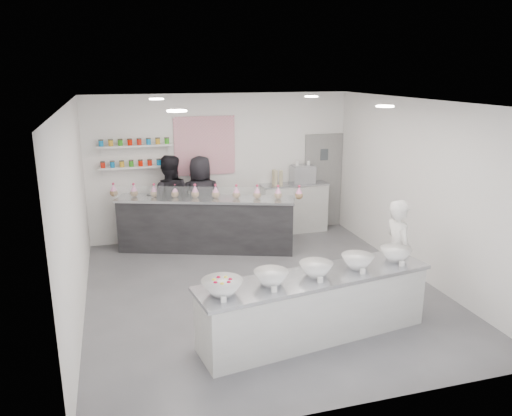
{
  "coord_description": "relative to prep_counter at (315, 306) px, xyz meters",
  "views": [
    {
      "loc": [
        -2.18,
        -7.08,
        3.46
      ],
      "look_at": [
        -0.01,
        0.4,
        1.29
      ],
      "focal_mm": 35.0,
      "sensor_mm": 36.0,
      "label": 1
    }
  ],
  "objects": [
    {
      "name": "pattern_panel",
      "position": [
        -0.59,
        4.52,
        1.51
      ],
      "size": [
        1.25,
        0.03,
        1.2
      ],
      "primitive_type": "cube",
      "color": "#C93B60",
      "rests_on": "back_wall"
    },
    {
      "name": "woman_prep",
      "position": [
        1.58,
        0.6,
        0.38
      ],
      "size": [
        0.41,
        0.61,
        1.63
      ],
      "primitive_type": "imported",
      "rotation": [
        0.0,
        0.0,
        1.53
      ],
      "color": "white",
      "rests_on": "floor"
    },
    {
      "name": "espresso_machine",
      "position": [
        1.49,
        4.32,
        0.83
      ],
      "size": [
        0.49,
        0.34,
        0.38
      ],
      "primitive_type": "cube",
      "color": "#93969E",
      "rests_on": "espresso_ledge"
    },
    {
      "name": "downlight_2",
      "position": [
        -1.64,
        3.14,
        2.54
      ],
      "size": [
        0.24,
        0.24,
        0.02
      ],
      "primitive_type": "cylinder",
      "color": "white",
      "rests_on": "ceiling"
    },
    {
      "name": "cup_stacks",
      "position": [
        0.92,
        4.32,
        0.8
      ],
      "size": [
        0.24,
        0.24,
        0.32
      ],
      "primitive_type": null,
      "color": "#C6BA8E",
      "rests_on": "espresso_ledge"
    },
    {
      "name": "staff_right",
      "position": [
        -0.76,
        4.14,
        0.47
      ],
      "size": [
        0.91,
        0.61,
        1.81
      ],
      "primitive_type": "imported",
      "rotation": [
        0.0,
        0.0,
        3.1
      ],
      "color": "black",
      "rests_on": "floor"
    },
    {
      "name": "left_wall",
      "position": [
        -2.99,
        1.54,
        1.06
      ],
      "size": [
        0.0,
        6.0,
        6.0
      ],
      "primitive_type": "plane",
      "rotation": [
        1.57,
        0.0,
        1.57
      ],
      "color": "white",
      "rests_on": "floor"
    },
    {
      "name": "ceiling",
      "position": [
        -0.24,
        1.54,
        2.56
      ],
      "size": [
        6.0,
        6.0,
        0.0
      ],
      "primitive_type": "plane",
      "rotation": [
        3.14,
        0.0,
        0.0
      ],
      "color": "white",
      "rests_on": "floor"
    },
    {
      "name": "preserve_jars",
      "position": [
        -1.99,
        4.42,
        1.44
      ],
      "size": [
        1.45,
        0.1,
        0.56
      ],
      "primitive_type": null,
      "color": "red",
      "rests_on": "jar_shelf_lower"
    },
    {
      "name": "espresso_ledge",
      "position": [
        1.31,
        4.32,
        0.1
      ],
      "size": [
        1.46,
        0.46,
        1.08
      ],
      "primitive_type": "cube",
      "color": "#B7B7B2",
      "rests_on": "floor"
    },
    {
      "name": "right_wall",
      "position": [
        2.51,
        1.54,
        1.06
      ],
      "size": [
        0.0,
        6.0,
        6.0
      ],
      "primitive_type": "plane",
      "rotation": [
        1.57,
        0.0,
        -1.57
      ],
      "color": "white",
      "rests_on": "floor"
    },
    {
      "name": "back_bar",
      "position": [
        -0.75,
        3.69,
        0.09
      ],
      "size": [
        3.45,
        1.74,
        1.06
      ],
      "primitive_type": "cube",
      "rotation": [
        0.0,
        0.0,
        -0.34
      ],
      "color": "black",
      "rests_on": "floor"
    },
    {
      "name": "jar_shelf_lower",
      "position": [
        -1.99,
        4.44,
        1.16
      ],
      "size": [
        1.45,
        0.22,
        0.04
      ],
      "primitive_type": "cube",
      "color": "silver",
      "rests_on": "back_wall"
    },
    {
      "name": "jar_shelf_upper",
      "position": [
        -1.99,
        4.44,
        1.58
      ],
      "size": [
        1.45,
        0.22,
        0.04
      ],
      "primitive_type": "cube",
      "color": "silver",
      "rests_on": "back_wall"
    },
    {
      "name": "floor",
      "position": [
        -0.24,
        1.54,
        -0.44
      ],
      "size": [
        6.0,
        6.0,
        0.0
      ],
      "primitive_type": "plane",
      "color": "#515156",
      "rests_on": "ground"
    },
    {
      "name": "cookie_bags",
      "position": [
        -0.75,
        3.69,
        0.76
      ],
      "size": [
        3.59,
        1.4,
        0.27
      ],
      "primitive_type": null,
      "rotation": [
        0.0,
        0.0,
        -0.34
      ],
      "color": "#FF8BCF",
      "rests_on": "back_bar"
    },
    {
      "name": "back_wall",
      "position": [
        -0.24,
        4.54,
        1.06
      ],
      "size": [
        5.5,
        0.0,
        5.5
      ],
      "primitive_type": "plane",
      "rotation": [
        1.57,
        0.0,
        0.0
      ],
      "color": "white",
      "rests_on": "floor"
    },
    {
      "name": "prep_bowls",
      "position": [
        0.0,
        0.0,
        0.53
      ],
      "size": [
        3.08,
        0.99,
        0.17
      ],
      "primitive_type": null,
      "rotation": [
        0.0,
        0.0,
        0.15
      ],
      "color": "white",
      "rests_on": "prep_counter"
    },
    {
      "name": "prep_counter",
      "position": [
        0.0,
        0.0,
        0.0
      ],
      "size": [
        3.29,
        1.21,
        0.88
      ],
      "primitive_type": "cube",
      "rotation": [
        0.0,
        0.0,
        0.15
      ],
      "color": "#B7B7B2",
      "rests_on": "floor"
    },
    {
      "name": "back_door",
      "position": [
        2.06,
        4.51,
        0.61
      ],
      "size": [
        0.88,
        0.04,
        2.1
      ],
      "primitive_type": "cube",
      "color": "gray",
      "rests_on": "floor"
    },
    {
      "name": "downlight_3",
      "position": [
        1.16,
        3.14,
        2.54
      ],
      "size": [
        0.24,
        0.24,
        0.02
      ],
      "primitive_type": "cylinder",
      "color": "white",
      "rests_on": "ceiling"
    },
    {
      "name": "sneeze_guard",
      "position": [
        -0.86,
        3.41,
        0.77
      ],
      "size": [
        3.2,
        1.15,
        0.29
      ],
      "primitive_type": "cube",
      "rotation": [
        0.0,
        0.0,
        -0.34
      ],
      "color": "white",
      "rests_on": "back_bar"
    },
    {
      "name": "downlight_1",
      "position": [
        1.16,
        0.54,
        2.54
      ],
      "size": [
        0.24,
        0.24,
        0.02
      ],
      "primitive_type": "cylinder",
      "color": "white",
      "rests_on": "ceiling"
    },
    {
      "name": "downlight_0",
      "position": [
        -1.64,
        0.54,
        2.54
      ],
      "size": [
        0.24,
        0.24,
        0.02
      ],
      "primitive_type": "cylinder",
      "color": "white",
      "rests_on": "ceiling"
    },
    {
      "name": "staff_left",
      "position": [
        -1.4,
        4.14,
        0.49
      ],
      "size": [
        1.03,
        0.87,
        1.86
      ],
      "primitive_type": "imported",
      "rotation": [
        0.0,
        0.0,
        2.93
      ],
      "color": "black",
      "rests_on": "floor"
    },
    {
      "name": "label_cards",
      "position": [
        -0.08,
        -0.53,
        0.47
      ],
      "size": [
        2.66,
        0.04,
        0.07
      ],
      "primitive_type": null,
      "color": "white",
      "rests_on": "prep_counter"
    }
  ]
}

